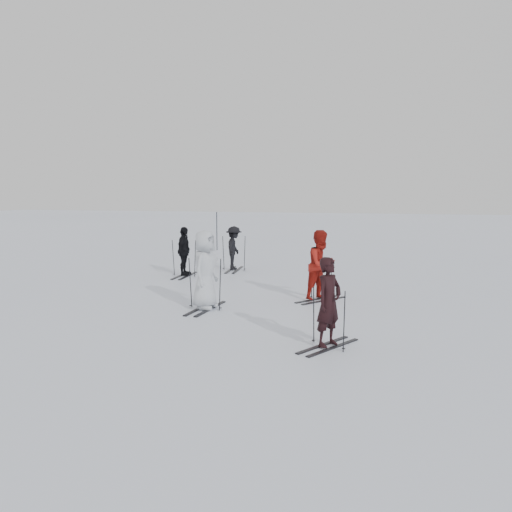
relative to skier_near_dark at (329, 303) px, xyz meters
The scene contains 12 objects.
ground 5.23m from the skier_near_dark, 124.86° to the left, with size 120.00×120.00×0.00m, color silver.
skier_near_dark is the anchor object (origin of this frame).
skier_red 4.16m from the skier_near_dark, 100.76° to the left, with size 0.92×0.71×1.89m, color maroon.
skier_grey 4.10m from the skier_near_dark, 146.44° to the left, with size 0.96×0.62×1.96m, color silver.
skier_uphill_left 9.03m from the skier_near_dark, 131.75° to the left, with size 1.00×0.42×1.70m, color black.
skier_uphill_far 9.74m from the skier_near_dark, 119.29° to the left, with size 1.06×0.61×1.63m, color black.
skis_near_dark 0.26m from the skier_near_dark, ahead, with size 0.84×1.59×1.16m, color black, non-canonical shape.
skis_red 4.17m from the skier_near_dark, 100.76° to the left, with size 0.89×1.68×1.22m, color black, non-canonical shape.
skis_grey 4.10m from the skier_near_dark, 146.44° to the left, with size 0.96×1.82×1.33m, color black, non-canonical shape.
skis_uphill_left 9.04m from the skier_near_dark, 131.75° to the left, with size 0.95×1.80×1.31m, color black, non-canonical shape.
skis_uphill_far 9.74m from the skier_near_dark, 119.29° to the left, with size 0.97×1.83×1.34m, color black, non-canonical shape.
piste_marker 16.54m from the skier_near_dark, 117.99° to the left, with size 0.04×0.04×1.95m, color black.
Camera 1 is at (4.20, -13.42, 2.90)m, focal length 35.00 mm.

